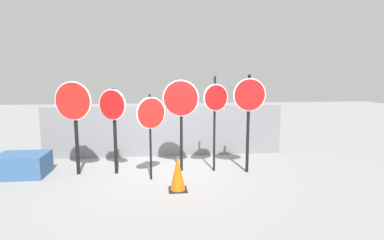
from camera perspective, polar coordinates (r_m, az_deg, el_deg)
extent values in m
plane|color=gray|center=(7.64, -4.76, -10.34)|extent=(40.00, 40.00, 0.00)
cube|color=slate|center=(9.23, -5.12, -2.13)|extent=(7.28, 0.12, 1.54)
cylinder|color=black|center=(7.93, -21.19, -1.87)|extent=(0.09, 0.09, 2.23)
cylinder|color=white|center=(7.78, -21.72, 3.39)|extent=(0.92, 0.27, 0.95)
cylinder|color=red|center=(7.77, -21.79, 3.38)|extent=(0.86, 0.26, 0.89)
cylinder|color=black|center=(7.70, -14.45, -2.15)|extent=(0.08, 0.08, 2.15)
cylinder|color=white|center=(7.56, -14.93, 2.84)|extent=(0.69, 0.37, 0.77)
cylinder|color=red|center=(7.54, -15.01, 2.82)|extent=(0.64, 0.35, 0.71)
cylinder|color=black|center=(7.09, -7.92, -3.35)|extent=(0.05, 0.05, 2.03)
cylinder|color=white|center=(6.95, -7.83, 1.32)|extent=(0.66, 0.39, 0.74)
cylinder|color=red|center=(6.94, -7.76, 1.30)|extent=(0.60, 0.36, 0.68)
cylinder|color=black|center=(7.68, -2.05, -1.46)|extent=(0.07, 0.07, 2.27)
cylinder|color=white|center=(7.53, -2.14, 4.17)|extent=(0.91, 0.21, 0.92)
cylinder|color=red|center=(7.52, -2.15, 4.16)|extent=(0.85, 0.20, 0.86)
cylinder|color=black|center=(7.66, 4.29, -0.86)|extent=(0.06, 0.06, 2.44)
cylinder|color=white|center=(7.53, 4.54, 4.28)|extent=(0.66, 0.23, 0.69)
cylinder|color=red|center=(7.52, 4.61, 4.27)|extent=(0.60, 0.22, 0.63)
cylinder|color=black|center=(7.68, 10.63, -0.81)|extent=(0.08, 0.08, 2.48)
cylinder|color=white|center=(7.54, 10.91, 4.74)|extent=(0.82, 0.05, 0.82)
cylinder|color=red|center=(7.52, 10.95, 4.73)|extent=(0.76, 0.04, 0.76)
cube|color=black|center=(6.66, -2.70, -13.10)|extent=(0.40, 0.40, 0.02)
cone|color=#E05B0C|center=(6.53, -2.72, -9.98)|extent=(0.33, 0.33, 0.74)
cube|color=#335684|center=(8.56, -29.58, -7.45)|extent=(1.17, 0.89, 0.55)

